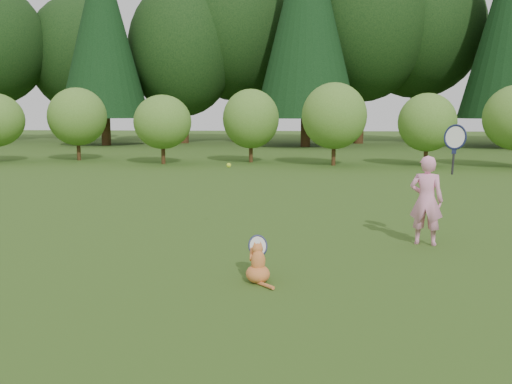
# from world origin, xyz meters

# --- Properties ---
(ground) EXTENTS (100.00, 100.00, 0.00)m
(ground) POSITION_xyz_m (0.00, 0.00, 0.00)
(ground) COLOR #2F4C15
(ground) RESTS_ON ground
(shrub_row) EXTENTS (28.00, 3.00, 2.80)m
(shrub_row) POSITION_xyz_m (0.00, 13.00, 1.40)
(shrub_row) COLOR #477424
(shrub_row) RESTS_ON ground
(child) EXTENTS (0.73, 0.50, 1.82)m
(child) POSITION_xyz_m (2.52, 0.86, 0.64)
(child) COLOR #FF98C4
(child) RESTS_ON ground
(cat) EXTENTS (0.39, 0.65, 0.58)m
(cat) POSITION_xyz_m (0.41, -1.10, 0.22)
(cat) COLOR #C77426
(cat) RESTS_ON ground
(tennis_ball) EXTENTS (0.07, 0.07, 0.07)m
(tennis_ball) POSITION_xyz_m (-0.25, 1.29, 1.02)
(tennis_ball) COLOR #B1EA1B
(tennis_ball) RESTS_ON ground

